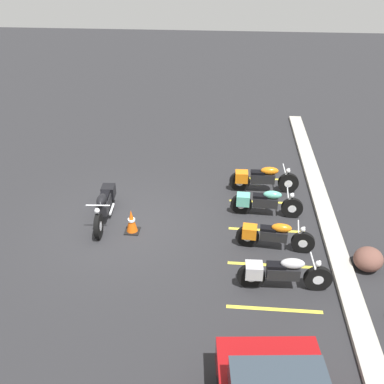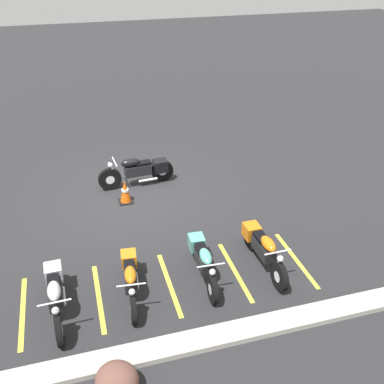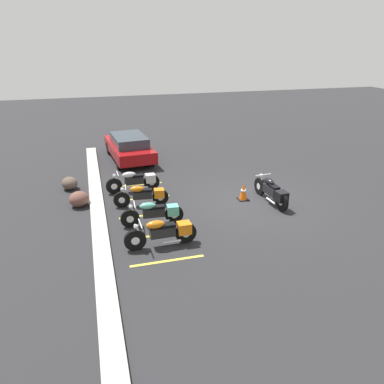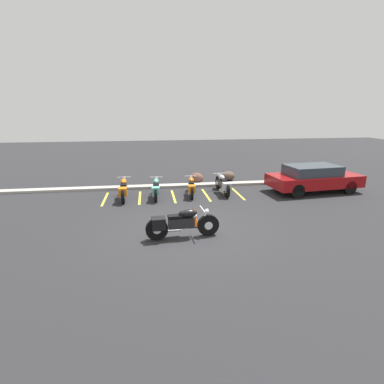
% 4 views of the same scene
% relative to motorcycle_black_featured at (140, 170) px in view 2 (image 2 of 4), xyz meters
% --- Properties ---
extents(ground, '(60.00, 60.00, 0.00)m').
position_rel_motorcycle_black_featured_xyz_m(ground, '(0.30, 0.54, -0.48)').
color(ground, '#262628').
extents(motorcycle_black_featured, '(2.29, 0.64, 0.90)m').
position_rel_motorcycle_black_featured_xyz_m(motorcycle_black_featured, '(0.00, 0.00, 0.00)').
color(motorcycle_black_featured, black).
rests_on(motorcycle_black_featured, ground).
extents(parked_bike_0, '(0.61, 2.18, 0.86)m').
position_rel_motorcycle_black_featured_xyz_m(parked_bike_0, '(-1.99, 4.50, -0.02)').
color(parked_bike_0, black).
rests_on(parked_bike_0, ground).
extents(parked_bike_1, '(0.58, 2.08, 0.82)m').
position_rel_motorcycle_black_featured_xyz_m(parked_bike_1, '(-0.57, 4.51, -0.04)').
color(parked_bike_1, black).
rests_on(parked_bike_1, ground).
extents(parked_bike_2, '(0.58, 2.01, 0.79)m').
position_rel_motorcycle_black_featured_xyz_m(parked_bike_2, '(1.04, 4.64, -0.06)').
color(parked_bike_2, black).
rests_on(parked_bike_2, ground).
extents(parked_bike_3, '(0.61, 2.16, 0.85)m').
position_rel_motorcycle_black_featured_xyz_m(parked_bike_3, '(2.56, 4.74, -0.03)').
color(parked_bike_3, black).
rests_on(parked_bike_3, ground).
extents(concrete_curb, '(18.00, 0.50, 0.12)m').
position_rel_motorcycle_black_featured_xyz_m(concrete_curb, '(0.30, 6.33, -0.42)').
color(concrete_curb, '#A8A399').
rests_on(concrete_curb, ground).
extents(landscape_rock_0, '(1.01, 1.00, 0.57)m').
position_rel_motorcycle_black_featured_xyz_m(landscape_rock_0, '(1.65, 6.95, -0.20)').
color(landscape_rock_0, brown).
rests_on(landscape_rock_0, ground).
extents(traffic_cone, '(0.40, 0.40, 0.69)m').
position_rel_motorcycle_black_featured_xyz_m(traffic_cone, '(0.60, 0.89, -0.16)').
color(traffic_cone, black).
rests_on(traffic_cone, ground).
extents(stall_line_0, '(0.10, 2.10, 0.00)m').
position_rel_motorcycle_black_featured_xyz_m(stall_line_0, '(-2.84, 4.60, -0.48)').
color(stall_line_0, gold).
rests_on(stall_line_0, ground).
extents(stall_line_1, '(0.10, 2.10, 0.00)m').
position_rel_motorcycle_black_featured_xyz_m(stall_line_1, '(-1.31, 4.60, -0.48)').
color(stall_line_1, gold).
rests_on(stall_line_1, ground).
extents(stall_line_2, '(0.10, 2.10, 0.00)m').
position_rel_motorcycle_black_featured_xyz_m(stall_line_2, '(0.21, 4.60, -0.48)').
color(stall_line_2, gold).
rests_on(stall_line_2, ground).
extents(stall_line_3, '(0.10, 2.10, 0.00)m').
position_rel_motorcycle_black_featured_xyz_m(stall_line_3, '(1.74, 4.60, -0.48)').
color(stall_line_3, gold).
rests_on(stall_line_3, ground).
extents(stall_line_4, '(0.10, 2.10, 0.00)m').
position_rel_motorcycle_black_featured_xyz_m(stall_line_4, '(3.26, 4.60, -0.48)').
color(stall_line_4, gold).
rests_on(stall_line_4, ground).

